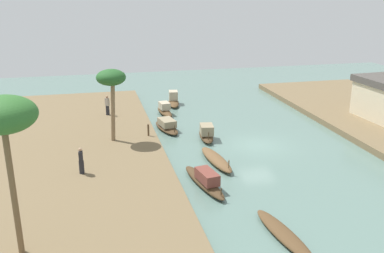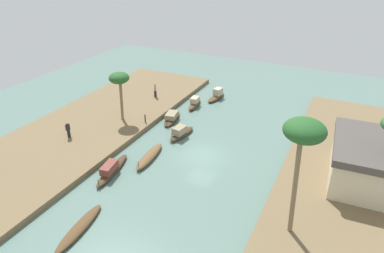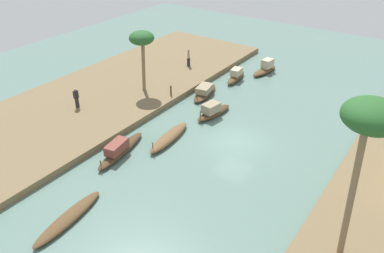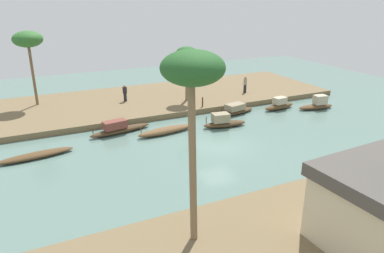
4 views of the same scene
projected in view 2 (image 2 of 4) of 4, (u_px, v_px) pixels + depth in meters
The scene contains 16 objects.
river_water at pixel (201, 155), 31.26m from camera, with size 62.28×62.28×0.00m, color slate.
riverbank_left at pixel (91, 125), 36.23m from camera, with size 36.26×11.63×0.49m, color brown.
riverbank_right at pixel (355, 193), 26.05m from camera, with size 36.26×11.63×0.49m, color brown.
sampan_open_hull at pixel (217, 96), 42.97m from camera, with size 3.74×1.54×1.33m.
sampan_midstream at pixel (195, 103), 40.88m from camera, with size 3.62×1.29×1.17m.
sampan_downstream_large at pixel (172, 117), 37.53m from camera, with size 4.17×1.96×0.95m.
sampan_upstream_small at pixel (150, 156), 30.65m from camera, with size 4.83×1.49×1.00m.
sampan_foreground at pixel (79, 228), 22.84m from camera, with size 5.03×1.51×0.40m.
sampan_with_tall_canopy at pixel (111, 169), 28.59m from camera, with size 5.21×1.81×1.10m.
sampan_with_red_awning at pixel (181, 133), 34.22m from camera, with size 3.82×1.55×1.20m.
person_on_near_bank at pixel (68, 130), 32.94m from camera, with size 0.40×0.33×1.65m.
person_by_mooring at pixel (155, 91), 42.06m from camera, with size 0.46×0.44×1.74m.
mooring_post at pixel (145, 118), 36.00m from camera, with size 0.14×0.14×0.90m, color #4C3823.
palm_tree_left_near at pixel (119, 80), 34.79m from camera, with size 2.11×2.11×5.29m.
palm_tree_right_short at pixel (304, 135), 19.01m from camera, with size 2.44×2.44×8.07m.
riverside_building at pixel (364, 161), 26.30m from camera, with size 7.75×5.36×3.48m.
Camera 2 is at (24.15, 10.89, 16.82)m, focal length 31.69 mm.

